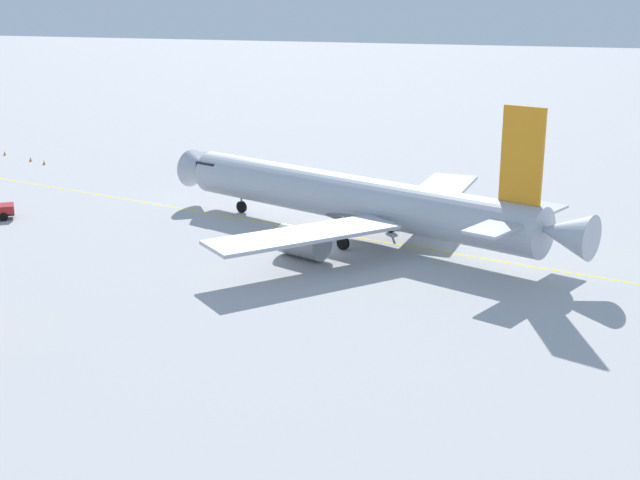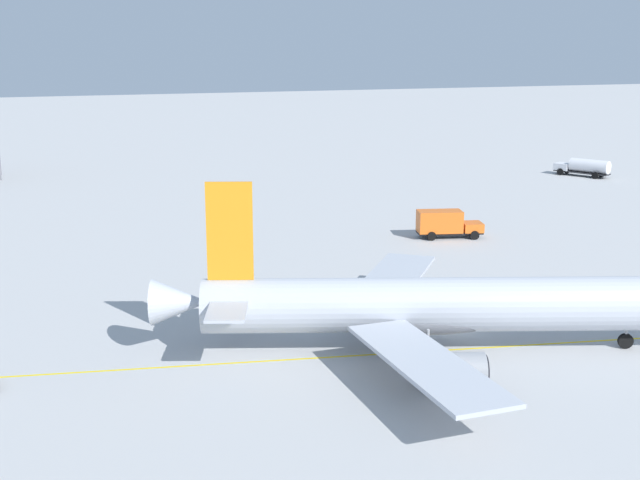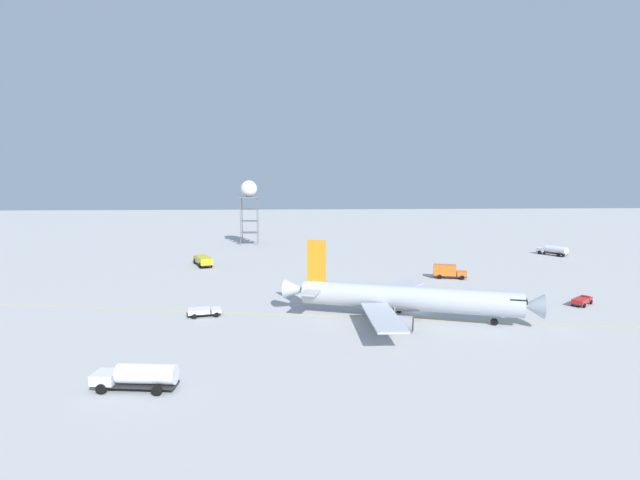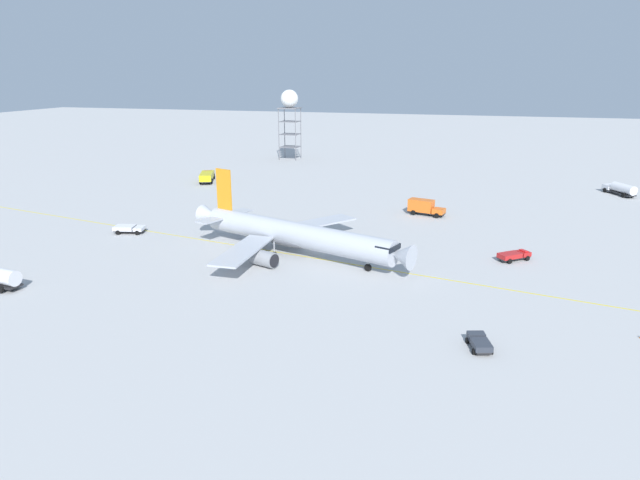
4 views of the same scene
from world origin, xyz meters
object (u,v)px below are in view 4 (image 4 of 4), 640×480
at_px(airliner_main, 293,235).
at_px(fire_tender_truck, 207,176).
at_px(catering_truck_truck, 424,207).
at_px(pushback_tug_truck, 129,228).
at_px(ops_pickup_truck, 514,255).
at_px(baggage_truck_truck, 479,343).
at_px(radar_tower, 289,103).
at_px(fuel_tanker_truck, 621,189).

relative_size(airliner_main, fire_tender_truck, 3.57).
distance_m(catering_truck_truck, fire_tender_truck, 61.51).
xyz_separation_m(airliner_main, pushback_tug_truck, (3.53, 32.21, -2.36)).
height_order(ops_pickup_truck, pushback_tug_truck, ops_pickup_truck).
xyz_separation_m(ops_pickup_truck, baggage_truck_truck, (-30.66, 4.94, -0.10)).
xyz_separation_m(fire_tender_truck, radar_tower, (42.76, -8.56, 16.57)).
relative_size(airliner_main, catering_truck_truck, 5.16).
relative_size(ops_pickup_truck, radar_tower, 0.23).
xyz_separation_m(pushback_tug_truck, fire_tender_truck, (47.37, 8.56, 0.73)).
xyz_separation_m(catering_truck_truck, baggage_truck_truck, (-55.26, -11.07, -0.95)).
relative_size(ops_pickup_truck, baggage_truck_truck, 1.29).
bearing_deg(catering_truck_truck, radar_tower, 143.16).
bearing_deg(fuel_tanker_truck, pushback_tug_truck, 94.08).
height_order(airliner_main, pushback_tug_truck, airliner_main).
height_order(airliner_main, fuel_tanker_truck, airliner_main).
height_order(ops_pickup_truck, catering_truck_truck, catering_truck_truck).
relative_size(catering_truck_truck, radar_tower, 0.34).
bearing_deg(catering_truck_truck, fire_tender_truck, 175.88).
distance_m(pushback_tug_truck, baggage_truck_truck, 66.77).
relative_size(baggage_truck_truck, fuel_tanker_truck, 0.45).
distance_m(airliner_main, catering_truck_truck, 35.54).
distance_m(ops_pickup_truck, catering_truck_truck, 29.36).
bearing_deg(airliner_main, ops_pickup_truck, 29.70).
bearing_deg(radar_tower, ops_pickup_truck, -143.07).
bearing_deg(radar_tower, pushback_tug_truck, 180.00).
bearing_deg(fire_tender_truck, baggage_truck_truck, -158.61).
height_order(baggage_truck_truck, fuel_tanker_truck, fuel_tanker_truck).
relative_size(baggage_truck_truck, radar_tower, 0.18).
relative_size(airliner_main, ops_pickup_truck, 7.58).
relative_size(airliner_main, baggage_truck_truck, 9.81).
distance_m(fire_tender_truck, radar_tower, 46.65).
xyz_separation_m(fuel_tanker_truck, radar_tower, (31.64, 91.92, 16.53)).
height_order(catering_truck_truck, baggage_truck_truck, catering_truck_truck).
bearing_deg(fuel_tanker_truck, fire_tender_truck, 67.93).
distance_m(airliner_main, ops_pickup_truck, 34.11).
bearing_deg(catering_truck_truck, baggage_truck_truck, -63.86).
height_order(ops_pickup_truck, fire_tender_truck, fire_tender_truck).
xyz_separation_m(baggage_truck_truck, fuel_tanker_truck, (86.34, -31.23, 0.87)).
bearing_deg(ops_pickup_truck, fuel_tanker_truck, 24.91).
relative_size(ops_pickup_truck, fuel_tanker_truck, 0.58).
bearing_deg(airliner_main, baggage_truck_truck, -21.53).
xyz_separation_m(airliner_main, baggage_truck_truck, (-24.31, -28.49, -2.46)).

